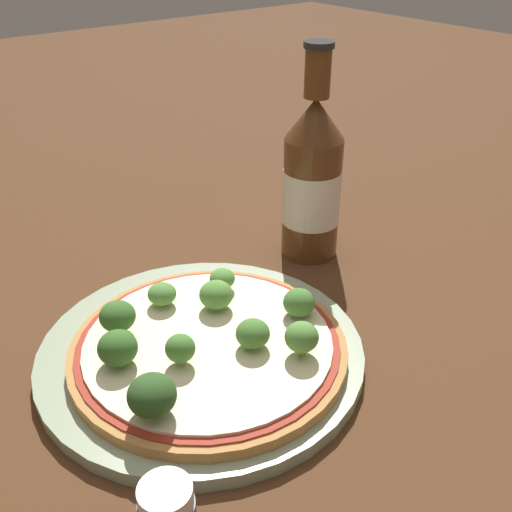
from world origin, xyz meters
TOP-DOWN VIEW (x-y plane):
  - ground_plane at (0.00, 0.00)m, footprint 3.00×3.00m
  - plate at (0.01, -0.02)m, footprint 0.27×0.27m
  - pizza at (0.02, -0.02)m, footprint 0.23×0.23m
  - broccoli_floret_0 at (-0.05, -0.03)m, footprint 0.03×0.03m
  - broccoli_floret_1 at (-0.00, -0.09)m, footprint 0.03×0.03m
  - broccoli_floret_2 at (0.05, -0.00)m, footprint 0.03×0.03m
  - broccoli_floret_3 at (-0.03, -0.08)m, footprint 0.03×0.03m
  - broccoli_floret_4 at (0.06, -0.10)m, footprint 0.03×0.03m
  - broccoli_floret_5 at (0.03, -0.06)m, footprint 0.02×0.02m
  - broccoli_floret_6 at (0.04, 0.06)m, footprint 0.03×0.03m
  - broccoli_floret_7 at (-0.03, 0.03)m, footprint 0.02×0.02m
  - broccoli_floret_8 at (0.08, 0.02)m, footprint 0.03×0.03m
  - broccoli_floret_9 at (-0.01, 0.01)m, footprint 0.03×0.03m
  - beer_bottle at (-0.07, 0.17)m, footprint 0.06×0.06m

SIDE VIEW (x-z plane):
  - ground_plane at x=0.00m, z-range 0.00..0.00m
  - plate at x=0.01m, z-range 0.00..0.01m
  - pizza at x=0.02m, z-range 0.01..0.03m
  - broccoli_floret_0 at x=-0.05m, z-range 0.03..0.05m
  - broccoli_floret_7 at x=-0.03m, z-range 0.03..0.05m
  - broccoli_floret_6 at x=0.04m, z-range 0.03..0.05m
  - broccoli_floret_2 at x=0.05m, z-range 0.03..0.05m
  - broccoli_floret_9 at x=-0.01m, z-range 0.03..0.05m
  - broccoli_floret_5 at x=0.03m, z-range 0.03..0.05m
  - broccoli_floret_1 at x=0.00m, z-range 0.03..0.06m
  - broccoli_floret_3 at x=-0.03m, z-range 0.03..0.06m
  - broccoli_floret_8 at x=0.08m, z-range 0.03..0.06m
  - broccoli_floret_4 at x=0.06m, z-range 0.03..0.06m
  - beer_bottle at x=-0.07m, z-range -0.03..0.20m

